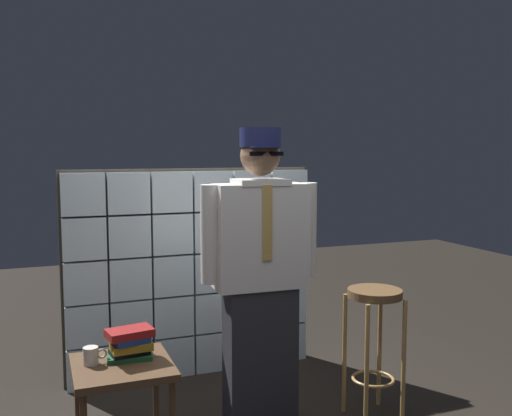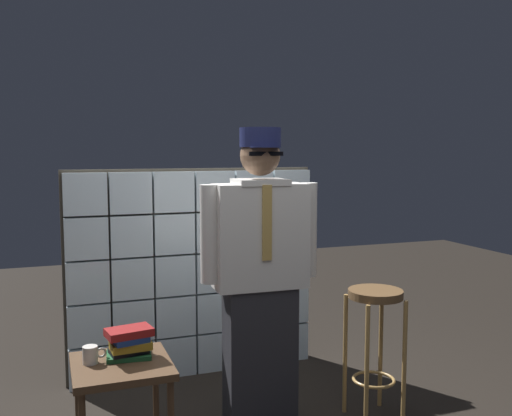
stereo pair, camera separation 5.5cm
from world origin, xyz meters
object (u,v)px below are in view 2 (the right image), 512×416
object	(u,v)px
standing_person	(260,275)
book_stack	(129,343)
side_table	(122,376)
coffee_mug	(91,355)
bar_stool	(375,323)

from	to	relation	value
standing_person	book_stack	bearing A→B (deg)	-174.75
book_stack	side_table	bearing A→B (deg)	-134.03
standing_person	side_table	world-z (taller)	standing_person
standing_person	coffee_mug	distance (m)	1.05
side_table	book_stack	size ratio (longest dim) A/B	2.09
standing_person	book_stack	size ratio (longest dim) A/B	6.88
side_table	coffee_mug	xyz separation A→B (m)	(-0.15, 0.05, 0.12)
bar_stool	coffee_mug	world-z (taller)	bar_stool
standing_person	coffee_mug	world-z (taller)	standing_person
coffee_mug	standing_person	bearing A→B (deg)	2.97
book_stack	bar_stool	bearing A→B (deg)	-3.28
standing_person	coffee_mug	xyz separation A→B (m)	(-0.99, -0.05, -0.35)
book_stack	standing_person	bearing A→B (deg)	3.11
side_table	coffee_mug	size ratio (longest dim) A/B	4.40
book_stack	coffee_mug	distance (m)	0.21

